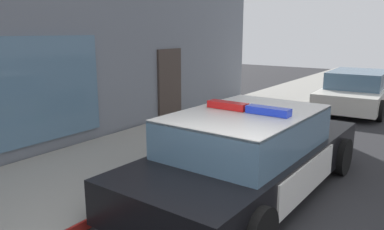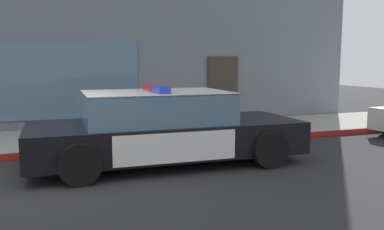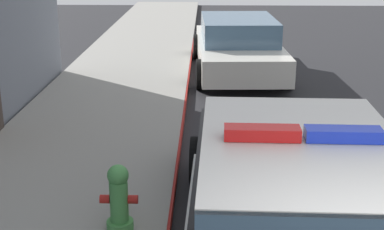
# 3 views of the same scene
# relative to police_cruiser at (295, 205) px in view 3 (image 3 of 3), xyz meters

# --- Properties ---
(police_cruiser) EXTENTS (5.13, 2.27, 1.49)m
(police_cruiser) POSITION_rel_police_cruiser_xyz_m (0.00, 0.00, 0.00)
(police_cruiser) COLOR black
(police_cruiser) RESTS_ON ground
(fire_hydrant) EXTENTS (0.34, 0.39, 0.73)m
(fire_hydrant) POSITION_rel_police_cruiser_xyz_m (0.44, 1.73, -0.18)
(fire_hydrant) COLOR #4C994C
(fire_hydrant) RESTS_ON sidewalk
(car_down_street) EXTENTS (4.71, 2.18, 1.29)m
(car_down_street) POSITION_rel_police_cruiser_xyz_m (8.14, 0.10, -0.05)
(car_down_street) COLOR silver
(car_down_street) RESTS_ON ground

